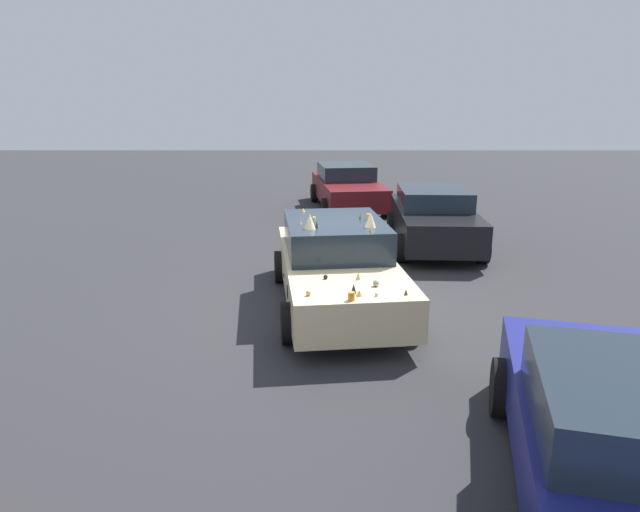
# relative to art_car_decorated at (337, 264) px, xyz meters

# --- Properties ---
(ground_plane) EXTENTS (60.00, 60.00, 0.00)m
(ground_plane) POSITION_rel_art_car_decorated_xyz_m (-0.08, -0.01, -0.73)
(ground_plane) COLOR #2D2D30
(art_car_decorated) EXTENTS (4.74, 2.45, 1.70)m
(art_car_decorated) POSITION_rel_art_car_decorated_xyz_m (0.00, 0.00, 0.00)
(art_car_decorated) COLOR beige
(art_car_decorated) RESTS_ON ground
(parked_sedan_far_right) EXTENTS (4.05, 2.13, 1.42)m
(parked_sedan_far_right) POSITION_rel_art_car_decorated_xyz_m (3.80, -2.43, -0.00)
(parked_sedan_far_right) COLOR black
(parked_sedan_far_right) RESTS_ON ground
(parked_sedan_row_back_center) EXTENTS (4.77, 2.50, 1.41)m
(parked_sedan_row_back_center) POSITION_rel_art_car_decorated_xyz_m (8.75, -0.59, -0.02)
(parked_sedan_row_back_center) COLOR #5B1419
(parked_sedan_row_back_center) RESTS_ON ground
(parked_sedan_behind_right) EXTENTS (4.51, 2.78, 1.38)m
(parked_sedan_behind_right) POSITION_rel_art_car_decorated_xyz_m (-5.03, -2.33, -0.04)
(parked_sedan_behind_right) COLOR navy
(parked_sedan_behind_right) RESTS_ON ground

